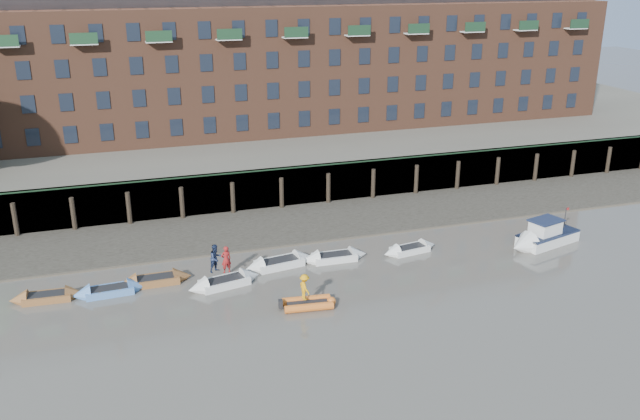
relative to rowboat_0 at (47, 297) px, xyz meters
name	(u,v)px	position (x,y,z in m)	size (l,w,h in m)	color
ground	(351,347)	(15.37, -10.39, -0.22)	(220.00, 220.00, 0.00)	#5C5850
foreshore	(269,227)	(15.37, 7.61, -0.22)	(110.00, 8.00, 0.50)	#3D382F
mud_band	(280,243)	(15.37, 4.21, -0.22)	(110.00, 1.60, 0.10)	#4C4336
river_wall	(256,190)	(15.37, 11.99, 1.38)	(110.00, 1.23, 3.30)	#2D2A26
bank_terrace	(225,149)	(15.37, 25.61, 1.38)	(110.00, 28.00, 3.20)	#5E594D
apartment_terrace	(218,31)	(15.37, 26.60, 12.61)	(80.60, 15.56, 20.98)	brown
rowboat_0	(47,297)	(0.00, 0.00, 0.00)	(4.30, 1.46, 1.23)	brown
rowboat_1	(110,291)	(3.54, -0.30, 0.01)	(4.41, 1.49, 1.26)	#4E7EBF
rowboat_2	(155,280)	(6.30, 0.33, 0.01)	(4.51, 1.37, 1.30)	brown
rowboat_3	(225,282)	(10.35, -1.31, 0.02)	(4.86, 2.30, 1.36)	silver
rowboat_4	(279,263)	(14.30, 0.41, 0.03)	(5.03, 2.17, 1.41)	silver
rowboat_5	(334,257)	(18.09, 0.24, 0.01)	(4.55, 1.43, 1.31)	silver
rowboat_6	(410,249)	(23.51, -0.05, 0.00)	(4.29, 1.83, 1.20)	silver
rib_tender	(310,303)	(14.57, -5.56, 0.02)	(3.17, 1.77, 0.54)	orange
motor_launch	(539,238)	(32.58, -1.87, 0.40)	(6.15, 3.40, 2.41)	silver
person_rower_a	(226,260)	(10.51, -1.38, 1.57)	(0.64, 0.42, 1.75)	maroon
person_rower_b	(216,258)	(9.94, -1.04, 1.59)	(0.87, 0.68, 1.79)	#19233F
person_rib_crew	(305,287)	(14.29, -5.48, 1.07)	(1.01, 0.58, 1.56)	orange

